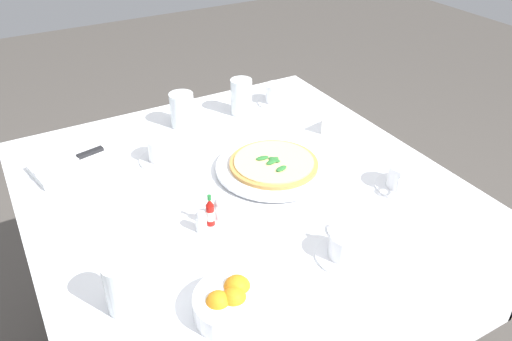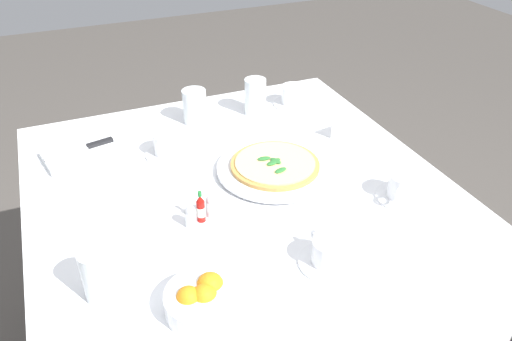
# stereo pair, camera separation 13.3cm
# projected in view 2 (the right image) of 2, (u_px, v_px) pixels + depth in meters

# --- Properties ---
(dining_table) EXTENTS (1.05, 1.05, 0.74)m
(dining_table) POSITION_uv_depth(u_px,v_px,m) (237.00, 222.00, 1.41)
(dining_table) COLOR white
(dining_table) RESTS_ON ground_plane
(pizza_plate) EXTENTS (0.31, 0.31, 0.02)m
(pizza_plate) POSITION_uv_depth(u_px,v_px,m) (276.00, 169.00, 1.36)
(pizza_plate) COLOR white
(pizza_plate) RESTS_ON dining_table
(pizza) EXTENTS (0.24, 0.24, 0.02)m
(pizza) POSITION_uv_depth(u_px,v_px,m) (276.00, 165.00, 1.35)
(pizza) COLOR #C68E47
(pizza) RESTS_ON pizza_plate
(coffee_cup_far_left) EXTENTS (0.13, 0.13, 0.07)m
(coffee_cup_far_left) POSITION_uv_depth(u_px,v_px,m) (168.00, 145.00, 1.42)
(coffee_cup_far_left) COLOR white
(coffee_cup_far_left) RESTS_ON dining_table
(coffee_cup_far_right) EXTENTS (0.13, 0.13, 0.07)m
(coffee_cup_far_right) POSITION_uv_depth(u_px,v_px,m) (403.00, 188.00, 1.25)
(coffee_cup_far_right) COLOR white
(coffee_cup_far_right) RESTS_ON dining_table
(coffee_cup_near_right) EXTENTS (0.13, 0.13, 0.07)m
(coffee_cup_near_right) POSITION_uv_depth(u_px,v_px,m) (293.00, 96.00, 1.70)
(coffee_cup_near_right) COLOR white
(coffee_cup_near_right) RESTS_ON dining_table
(coffee_cup_center_back) EXTENTS (0.13, 0.13, 0.06)m
(coffee_cup_center_back) POSITION_uv_depth(u_px,v_px,m) (329.00, 253.00, 1.06)
(coffee_cup_center_back) COLOR white
(coffee_cup_center_back) RESTS_ON dining_table
(water_glass_right_edge) EXTENTS (0.07, 0.07, 0.11)m
(water_glass_right_edge) POSITION_uv_depth(u_px,v_px,m) (100.00, 276.00, 0.97)
(water_glass_right_edge) COLOR white
(water_glass_right_edge) RESTS_ON dining_table
(water_glass_near_left) EXTENTS (0.07, 0.07, 0.12)m
(water_glass_near_left) POSITION_uv_depth(u_px,v_px,m) (255.00, 98.00, 1.63)
(water_glass_near_left) COLOR white
(water_glass_near_left) RESTS_ON dining_table
(water_glass_left_edge) EXTENTS (0.07, 0.07, 0.11)m
(water_glass_left_edge) POSITION_uv_depth(u_px,v_px,m) (195.00, 108.00, 1.58)
(water_glass_left_edge) COLOR white
(water_glass_left_edge) RESTS_ON dining_table
(napkin_folded) EXTENTS (0.24, 0.17, 0.02)m
(napkin_folded) POSITION_uv_depth(u_px,v_px,m) (85.00, 152.00, 1.43)
(napkin_folded) COLOR white
(napkin_folded) RESTS_ON dining_table
(dinner_knife) EXTENTS (0.19, 0.06, 0.01)m
(dinner_knife) POSITION_uv_depth(u_px,v_px,m) (83.00, 148.00, 1.42)
(dinner_knife) COLOR silver
(dinner_knife) RESTS_ON napkin_folded
(citrus_bowl) EXTENTS (0.15, 0.15, 0.06)m
(citrus_bowl) POSITION_uv_depth(u_px,v_px,m) (204.00, 299.00, 0.95)
(citrus_bowl) COLOR white
(citrus_bowl) RESTS_ON dining_table
(hot_sauce_bottle) EXTENTS (0.02, 0.02, 0.08)m
(hot_sauce_bottle) POSITION_uv_depth(u_px,v_px,m) (201.00, 209.00, 1.17)
(hot_sauce_bottle) COLOR #B7140F
(hot_sauce_bottle) RESTS_ON dining_table
(salt_shaker) EXTENTS (0.03, 0.03, 0.06)m
(salt_shaker) POSITION_uv_depth(u_px,v_px,m) (191.00, 217.00, 1.16)
(salt_shaker) COLOR white
(salt_shaker) RESTS_ON dining_table
(pepper_shaker) EXTENTS (0.03, 0.03, 0.06)m
(pepper_shaker) POSITION_uv_depth(u_px,v_px,m) (211.00, 207.00, 1.20)
(pepper_shaker) COLOR white
(pepper_shaker) RESTS_ON dining_table
(menu_card) EXTENTS (0.09, 0.02, 0.06)m
(menu_card) POSITION_uv_depth(u_px,v_px,m) (343.00, 126.00, 1.52)
(menu_card) COLOR white
(menu_card) RESTS_ON dining_table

